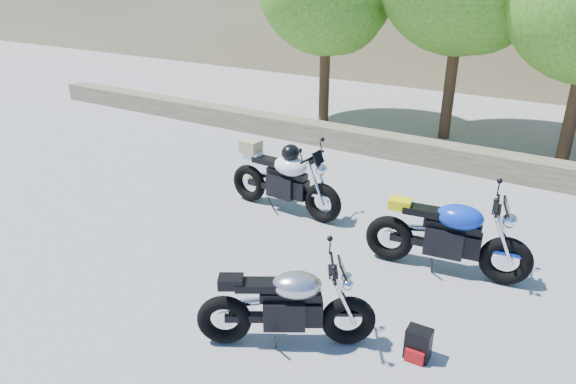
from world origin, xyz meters
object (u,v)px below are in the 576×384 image
Objects in this scene: white_bike at (284,178)px; blue_bike at (448,236)px; silver_bike at (287,307)px; backpack at (418,344)px.

white_bike is 3.07m from blue_bike.
blue_bike is (3.03, -0.49, -0.06)m from white_bike.
white_bike is (-1.95, 2.98, 0.12)m from silver_bike.
backpack is at bearing -34.28° from white_bike.
blue_bike is 6.22× the size of backpack.
white_bike is at bearing 141.50° from backpack.
silver_bike is 2.72m from blue_bike.
silver_bike is 1.49m from backpack.
blue_bike is at bearing 95.94° from backpack.
blue_bike is 2.00m from backpack.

